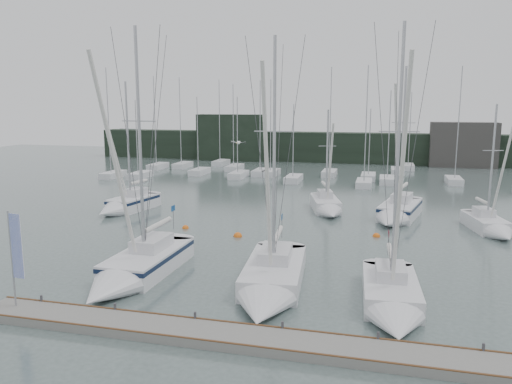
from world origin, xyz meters
TOP-DOWN VIEW (x-y plane):
  - ground at (0.00, 0.00)m, footprint 160.00×160.00m
  - dock at (0.00, -5.00)m, footprint 24.00×2.00m
  - far_treeline at (0.00, 62.00)m, footprint 90.00×4.00m
  - far_building_left at (-20.00, 60.00)m, footprint 12.00×3.00m
  - far_building_right at (18.00, 60.00)m, footprint 10.00×3.00m
  - mast_forest at (-5.48, 43.13)m, footprint 54.49×24.45m
  - sailboat_near_left at (-7.51, 0.53)m, footprint 3.14×10.40m
  - sailboat_near_center at (0.44, 0.28)m, footprint 4.01×10.69m
  - sailboat_near_right at (6.64, -0.42)m, footprint 3.14×8.64m
  - sailboat_mid_a at (-17.08, 16.93)m, footprint 3.71×7.57m
  - sailboat_mid_c at (1.15, 21.06)m, footprint 4.00×7.45m
  - sailboat_mid_d at (7.19, 19.52)m, footprint 4.63×8.95m
  - sailboat_mid_e at (14.24, 16.83)m, footprint 3.52×7.02m
  - buoy_a at (-4.50, 11.22)m, footprint 0.66×0.66m
  - buoy_b at (5.65, 13.80)m, footprint 0.57×0.57m
  - buoy_c at (-9.30, 12.60)m, footprint 0.53×0.53m
  - dock_banner at (-10.56, -4.89)m, footprint 0.71×0.11m
  - seagull at (-1.88, 2.61)m, footprint 0.91×0.44m

SIDE VIEW (x-z plane):
  - ground at x=0.00m, z-range 0.00..0.00m
  - buoy_a at x=-4.50m, z-range -0.33..0.33m
  - buoy_b at x=5.65m, z-range -0.28..0.28m
  - buoy_c at x=-9.30m, z-range -0.27..0.27m
  - dock at x=0.00m, z-range 0.00..0.40m
  - mast_forest at x=-5.48m, z-range -6.89..7.87m
  - sailboat_mid_e at x=14.24m, z-range -4.78..5.80m
  - sailboat_near_right at x=6.64m, z-range -6.76..7.80m
  - sailboat_near_center at x=0.44m, z-range -6.69..7.76m
  - sailboat_mid_c at x=1.15m, z-range -4.50..5.57m
  - sailboat_near_left at x=-7.51m, z-range -6.94..8.17m
  - sailboat_mid_a at x=-17.08m, z-range -5.72..6.97m
  - sailboat_mid_d at x=7.19m, z-range -6.29..7.60m
  - far_treeline at x=0.00m, z-range 0.00..5.00m
  - dock_banner at x=-10.56m, z-range 0.82..5.46m
  - far_building_right at x=18.00m, z-range 0.00..7.00m
  - far_building_left at x=-20.00m, z-range 0.00..8.00m
  - seagull at x=-1.88m, z-range 7.70..7.88m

